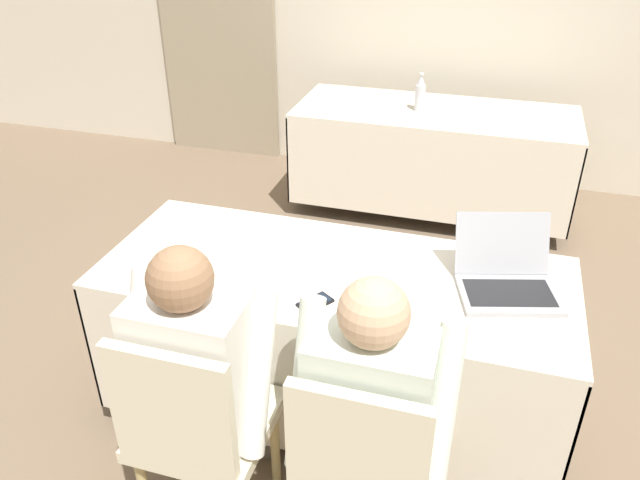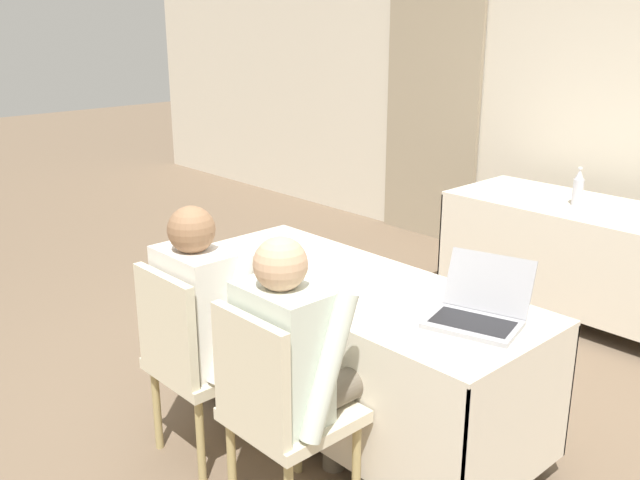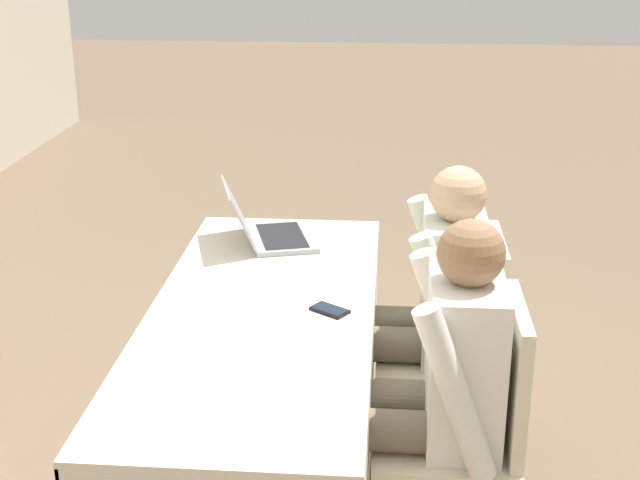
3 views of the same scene
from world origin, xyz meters
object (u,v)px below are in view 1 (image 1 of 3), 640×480
laptop (507,279)px  chair_near_left (196,425)px  chair_near_right (364,465)px  person_checkered_shirt (205,368)px  water_bottle (420,94)px  person_white_shirt (373,404)px  cell_phone (315,303)px

laptop → chair_near_left: bearing=-157.2°
chair_near_right → person_checkered_shirt: bearing=-10.3°
water_bottle → person_checkered_shirt: (-0.31, -2.61, -0.19)m
person_white_shirt → chair_near_left: bearing=10.3°
person_white_shirt → chair_near_right: bearing=90.0°
laptop → cell_phone: laptop is taller
water_bottle → chair_near_right: size_ratio=0.27×
water_bottle → person_checkered_shirt: 2.64m
cell_phone → person_checkered_shirt: bearing=-94.0°
laptop → chair_near_left: laptop is taller
person_white_shirt → cell_phone: bearing=-49.8°
laptop → person_white_shirt: person_white_shirt is taller
person_checkered_shirt → person_white_shirt: size_ratio=1.00×
cell_phone → water_bottle: (0.03, 2.27, 0.11)m
cell_phone → chair_near_left: chair_near_left is taller
water_bottle → chair_near_left: size_ratio=0.27×
water_bottle → person_checkered_shirt: size_ratio=0.21×
laptop → water_bottle: (-0.63, 1.98, 0.07)m
laptop → chair_near_right: size_ratio=0.48×
laptop → person_checkered_shirt: size_ratio=0.37×
water_bottle → cell_phone: bearing=-90.7°
cell_phone → person_white_shirt: (0.29, -0.35, -0.08)m
cell_phone → water_bottle: bearing=123.8°
chair_near_left → cell_phone: bearing=-121.5°
chair_near_left → chair_near_right: same height
chair_near_left → chair_near_right: (0.57, 0.00, 0.00)m
cell_phone → person_white_shirt: bearing=-15.3°
person_checkered_shirt → water_bottle: bearing=-96.7°
cell_phone → chair_near_left: bearing=-87.1°
chair_near_right → cell_phone: bearing=-56.9°
chair_near_right → laptop: bearing=-115.8°
cell_phone → person_checkered_shirt: 0.45m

